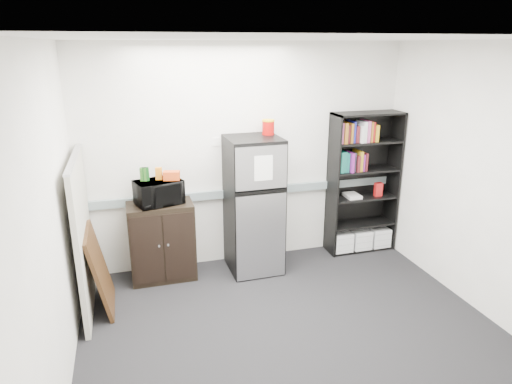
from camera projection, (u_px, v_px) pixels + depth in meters
floor at (294, 333)px, 4.40m from camera, size 4.00×4.00×0.00m
wall_back at (246, 156)px, 5.58m from camera, size 4.00×0.02×2.70m
wall_right at (486, 183)px, 4.51m from camera, size 0.02×3.50×2.70m
wall_left at (51, 225)px, 3.46m from camera, size 0.02×3.50×2.70m
ceiling at (302, 38)px, 3.57m from camera, size 4.00×3.50×0.02m
electrical_raceway at (247, 192)px, 5.70m from camera, size 3.92×0.05×0.10m
wall_note at (218, 142)px, 5.42m from camera, size 0.14×0.00×0.10m
bookshelf at (363, 184)px, 5.95m from camera, size 0.90×0.34×1.85m
cubicle_partition at (83, 235)px, 4.64m from camera, size 0.06×1.30×1.62m
cabinet at (162, 241)px, 5.34m from camera, size 0.74×0.49×0.93m
microwave at (159, 192)px, 5.14m from camera, size 0.58×0.47×0.28m
snack_box_a at (143, 174)px, 5.07m from camera, size 0.08×0.07×0.15m
snack_box_b at (146, 174)px, 5.07m from camera, size 0.07×0.05×0.15m
snack_box_c at (159, 174)px, 5.11m from camera, size 0.08×0.06×0.14m
snack_bag at (172, 176)px, 5.11m from camera, size 0.20×0.14×0.10m
refrigerator at (254, 205)px, 5.45m from camera, size 0.63×0.65×1.64m
coffee_can at (268, 126)px, 5.34m from camera, size 0.15×0.15×0.20m
framed_poster at (100, 269)px, 4.70m from camera, size 0.21×0.69×0.88m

